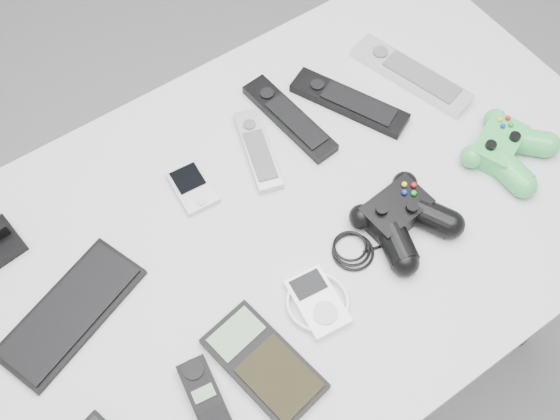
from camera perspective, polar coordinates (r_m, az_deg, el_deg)
floor at (r=1.91m, az=2.37°, el=-10.10°), size 3.50×3.50×0.00m
desk at (r=1.20m, az=1.69°, el=-1.90°), size 1.20×0.77×0.81m
pda_keyboard at (r=1.10m, az=-17.76°, el=-8.45°), size 0.27×0.18×0.02m
pda at (r=1.16m, az=-7.61°, el=1.95°), size 0.07×0.10×0.02m
remote_silver_a at (r=1.20m, az=-1.97°, el=5.29°), size 0.10×0.18×0.02m
remote_black_a at (r=1.24m, az=0.82°, el=8.06°), size 0.07×0.22×0.02m
remote_black_b at (r=1.27m, az=6.04°, el=9.34°), size 0.15×0.23×0.02m
remote_silver_b at (r=1.33m, az=11.35°, el=11.52°), size 0.12×0.26×0.03m
cordless_handset at (r=1.01m, az=-6.24°, el=-16.54°), size 0.07×0.15×0.02m
calculator at (r=1.02m, az=-1.43°, el=-13.20°), size 0.13×0.20×0.02m
mp3_player at (r=1.06m, az=3.29°, el=-7.99°), size 0.12×0.12×0.02m
controller_black at (r=1.12m, az=10.61°, el=-0.55°), size 0.28×0.19×0.05m
controller_green at (r=1.25m, az=19.10°, el=5.17°), size 0.20×0.20×0.05m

